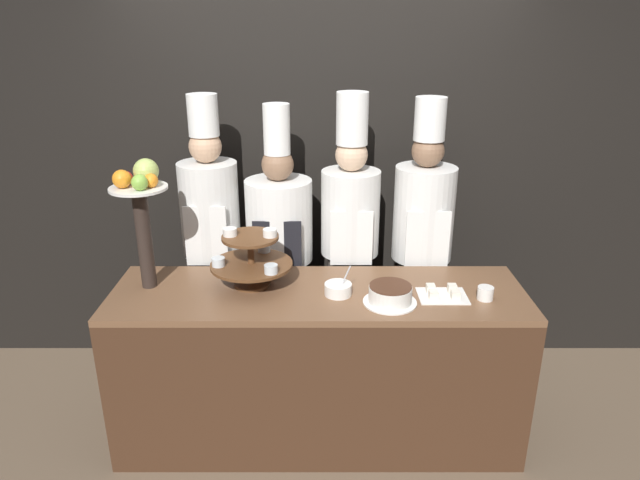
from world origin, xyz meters
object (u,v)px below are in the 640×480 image
tiered_stand (253,258)px  chef_left (213,233)px  serving_bowl_near (340,289)px  chef_center_left (282,246)px  cup_white (487,293)px  cake_round (392,295)px  fruit_pedestal (143,202)px  chef_center_right (352,235)px  cake_square_tray (444,294)px  chef_right (424,237)px

tiered_stand → chef_left: (-0.30, 0.48, -0.04)m
serving_bowl_near → chef_center_left: (-0.34, 0.60, 0.00)m
cup_white → serving_bowl_near: serving_bowl_near is taller
tiered_stand → cake_round: 0.76m
fruit_pedestal → chef_left: 0.65m
tiered_stand → chef_center_left: size_ratio=0.24×
fruit_pedestal → chef_center_left: 0.93m
serving_bowl_near → chef_center_right: (0.09, 0.60, 0.08)m
tiered_stand → chef_center_right: bearing=41.2°
cake_square_tray → chef_right: (-0.01, 0.62, 0.08)m
chef_center_right → tiered_stand: bearing=-138.8°
tiered_stand → serving_bowl_near: 0.49m
cup_white → chef_center_right: chef_center_right is taller
serving_bowl_near → chef_right: chef_right is taller
tiered_stand → chef_right: (0.99, 0.48, -0.06)m
chef_left → chef_center_left: (0.42, 0.00, -0.08)m
fruit_pedestal → serving_bowl_near: bearing=-6.5°
serving_bowl_near → chef_center_right: size_ratio=0.09×
cup_white → chef_left: chef_left is taller
fruit_pedestal → chef_center_left: size_ratio=0.38×
cake_square_tray → serving_bowl_near: 0.54m
tiered_stand → cake_square_tray: (1.00, -0.14, -0.14)m
chef_right → chef_center_left: bearing=180.0°
tiered_stand → fruit_pedestal: (-0.55, -0.00, 0.31)m
cake_square_tray → chef_center_right: (-0.45, 0.62, 0.09)m
chef_center_left → chef_center_right: bearing=0.0°
cake_square_tray → chef_center_left: 1.08m
cake_square_tray → serving_bowl_near: size_ratio=1.53×
chef_center_right → chef_right: bearing=-0.0°
tiered_stand → serving_bowl_near: tiered_stand is taller
chef_right → cake_round: bearing=-111.6°
tiered_stand → cake_round: tiered_stand is taller
cup_white → serving_bowl_near: bearing=176.0°
chef_center_left → fruit_pedestal: bearing=-144.1°
cake_round → chef_left: bearing=145.8°
cake_square_tray → chef_center_right: size_ratio=0.13×
cake_round → chef_center_right: size_ratio=0.15×
cup_white → chef_right: 0.69m
chef_center_right → chef_left: bearing=-180.0°
cake_square_tray → chef_center_left: chef_center_left is taller
chef_left → chef_center_left: 0.42m
cake_round → chef_center_right: 0.71m
chef_center_left → chef_center_right: 0.44m
tiered_stand → serving_bowl_near: bearing=-14.1°
cup_white → chef_left: bearing=156.7°
fruit_pedestal → chef_left: size_ratio=0.37×
cup_white → serving_bowl_near: (-0.75, 0.05, -0.00)m
chef_center_right → fruit_pedestal: bearing=-156.3°
chef_center_right → chef_right: size_ratio=1.02×
cake_round → cup_white: (0.49, 0.04, -0.01)m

